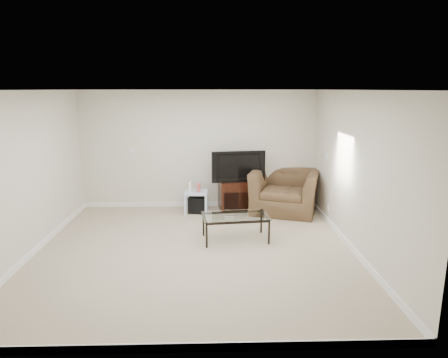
{
  "coord_description": "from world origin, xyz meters",
  "views": [
    {
      "loc": [
        0.29,
        -5.93,
        2.52
      ],
      "look_at": [
        0.5,
        1.2,
        0.9
      ],
      "focal_mm": 32.0,
      "sensor_mm": 36.0,
      "label": 1
    }
  ],
  "objects_px": {
    "subwoofer": "(198,205)",
    "coffee_table": "(235,228)",
    "television": "(237,166)",
    "recliner": "(285,184)",
    "tv_stand": "(237,195)",
    "side_table": "(196,202)"
  },
  "relations": [
    {
      "from": "side_table",
      "to": "recliner",
      "type": "xyz_separation_m",
      "value": [
        1.83,
        0.0,
        0.36
      ]
    },
    {
      "from": "television",
      "to": "recliner",
      "type": "relative_size",
      "value": 0.78
    },
    {
      "from": "tv_stand",
      "to": "side_table",
      "type": "xyz_separation_m",
      "value": [
        -0.86,
        -0.23,
        -0.09
      ]
    },
    {
      "from": "recliner",
      "to": "television",
      "type": "bearing_deg",
      "value": -173.46
    },
    {
      "from": "tv_stand",
      "to": "television",
      "type": "distance_m",
      "value": 0.64
    },
    {
      "from": "recliner",
      "to": "coffee_table",
      "type": "bearing_deg",
      "value": -106.91
    },
    {
      "from": "tv_stand",
      "to": "coffee_table",
      "type": "xyz_separation_m",
      "value": [
        -0.14,
        -1.81,
        -0.1
      ]
    },
    {
      "from": "subwoofer",
      "to": "tv_stand",
      "type": "bearing_deg",
      "value": 14.34
    },
    {
      "from": "side_table",
      "to": "recliner",
      "type": "distance_m",
      "value": 1.87
    },
    {
      "from": "tv_stand",
      "to": "side_table",
      "type": "bearing_deg",
      "value": -172.31
    },
    {
      "from": "television",
      "to": "side_table",
      "type": "relative_size",
      "value": 2.24
    },
    {
      "from": "tv_stand",
      "to": "television",
      "type": "xyz_separation_m",
      "value": [
        0.0,
        -0.03,
        0.64
      ]
    },
    {
      "from": "side_table",
      "to": "tv_stand",
      "type": "bearing_deg",
      "value": 15.0
    },
    {
      "from": "side_table",
      "to": "subwoofer",
      "type": "height_order",
      "value": "side_table"
    },
    {
      "from": "subwoofer",
      "to": "coffee_table",
      "type": "distance_m",
      "value": 1.74
    },
    {
      "from": "subwoofer",
      "to": "recliner",
      "type": "xyz_separation_m",
      "value": [
        1.8,
        -0.02,
        0.43
      ]
    },
    {
      "from": "television",
      "to": "subwoofer",
      "type": "relative_size",
      "value": 3.02
    },
    {
      "from": "tv_stand",
      "to": "coffee_table",
      "type": "height_order",
      "value": "tv_stand"
    },
    {
      "from": "side_table",
      "to": "coffee_table",
      "type": "relative_size",
      "value": 0.42
    },
    {
      "from": "subwoofer",
      "to": "recliner",
      "type": "height_order",
      "value": "recliner"
    },
    {
      "from": "subwoofer",
      "to": "coffee_table",
      "type": "height_order",
      "value": "coffee_table"
    },
    {
      "from": "television",
      "to": "recliner",
      "type": "xyz_separation_m",
      "value": [
        0.97,
        -0.2,
        -0.36
      ]
    }
  ]
}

